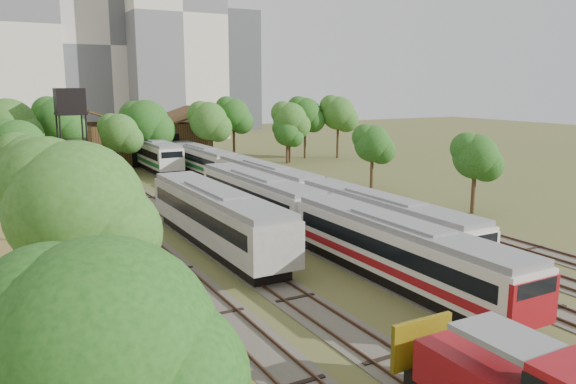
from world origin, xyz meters
TOP-DOWN VIEW (x-y plane):
  - ground at (0.00, 0.00)m, footprint 240.00×240.00m
  - dry_grass_patch at (-18.00, 8.00)m, footprint 14.00×60.00m
  - tracks at (-0.67, 25.00)m, footprint 24.60×80.00m
  - railcar_red_set at (-2.00, 11.06)m, footprint 2.86×34.57m
  - railcar_green_set at (2.00, 26.27)m, footprint 2.71×52.07m
  - railcar_rear at (-2.00, 50.45)m, footprint 3.05×16.08m
  - old_grey_coach at (-8.00, 13.84)m, footprint 3.14×18.00m
  - water_tower at (-12.67, 42.69)m, footprint 2.99×2.99m
  - rail_pile_near at (8.00, 6.17)m, footprint 0.56×8.41m
  - rail_pile_far at (8.20, 11.43)m, footprint 0.49×7.81m
  - maintenance_shed at (-1.00, 57.98)m, footprint 16.45×11.55m
  - tree_band_left at (-19.20, 24.99)m, footprint 7.88×74.55m
  - tree_band_far at (0.71, 49.25)m, footprint 48.93×11.13m
  - tree_band_right at (14.78, 28.18)m, footprint 5.44×38.08m
  - tower_centre at (2.00, 100.00)m, footprint 20.00×18.00m
  - tower_right at (14.00, 92.00)m, footprint 18.00×16.00m
  - tower_far_right at (34.00, 110.00)m, footprint 12.00×12.00m

SIDE VIEW (x-z plane):
  - ground at x=0.00m, z-range 0.00..0.00m
  - dry_grass_patch at x=-18.00m, z-range 0.00..0.04m
  - tracks at x=-0.67m, z-range -0.05..0.14m
  - rail_pile_far at x=8.20m, z-range 0.00..0.25m
  - rail_pile_near at x=8.00m, z-range 0.00..0.28m
  - railcar_green_set at x=2.00m, z-range 0.10..3.44m
  - railcar_red_set at x=-2.00m, z-range 0.10..3.63m
  - railcar_rear at x=-2.00m, z-range 0.11..3.88m
  - old_grey_coach at x=-8.00m, z-range 0.18..4.07m
  - maintenance_shed at x=-1.00m, z-range -0.87..6.70m
  - tree_band_right at x=14.78m, z-range 1.24..7.95m
  - tree_band_left at x=-19.20m, z-range 0.77..9.55m
  - tree_band_far at x=0.71m, z-range 1.48..10.78m
  - water_tower at x=-12.67m, z-range 3.55..13.91m
  - tower_far_right at x=34.00m, z-range 0.00..28.00m
  - tower_centre at x=2.00m, z-range 0.00..36.00m
  - tower_right at x=14.00m, z-range 0.00..48.00m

